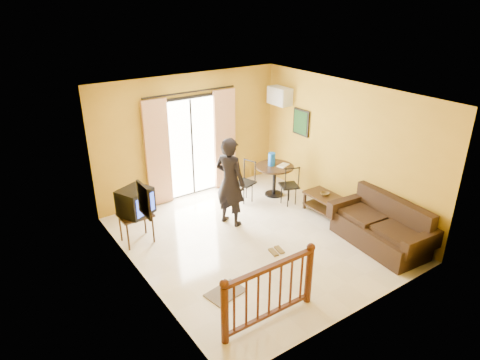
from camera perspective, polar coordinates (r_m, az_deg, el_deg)
ground at (r=8.34m, az=2.03°, el=-7.86°), size 5.00×5.00×0.00m
room_shell at (r=7.59m, az=2.22°, el=3.14°), size 5.00×5.00×5.00m
balcony_door at (r=9.70m, az=-6.41°, el=4.48°), size 2.25×0.14×2.46m
tv_table at (r=8.24m, az=-13.75°, el=-4.90°), size 0.59×0.49×0.59m
television at (r=8.10m, az=-13.76°, el=-2.83°), size 0.71×0.68×0.50m
picture_left at (r=6.50m, az=-12.66°, el=-2.64°), size 0.05×0.42×0.52m
dining_table at (r=9.86m, az=4.64°, el=1.05°), size 0.87×0.87×0.73m
water_jug at (r=9.77m, az=4.25°, el=2.78°), size 0.16×0.16×0.30m
serving_tray at (r=9.82m, az=5.79°, el=1.95°), size 0.32×0.26×0.02m
dining_chairs at (r=9.72m, az=3.54°, el=-2.98°), size 1.23×1.18×0.95m
air_conditioner at (r=10.17m, az=5.29°, el=11.10°), size 0.31×0.60×0.40m
botanical_print at (r=9.90m, az=8.14°, el=7.61°), size 0.05×0.50×0.60m
coffee_table at (r=9.29m, az=11.34°, el=-2.86°), size 0.52×0.94×0.42m
bowl at (r=9.24m, az=11.25°, el=-1.84°), size 0.20×0.20×0.06m
sofa at (r=8.46m, az=18.41°, el=-6.10°), size 1.01×1.94×0.90m
standing_person at (r=8.48m, az=-1.33°, el=-0.26°), size 0.65×0.78×1.84m
stair_balustrade at (r=6.21m, az=3.97°, el=-14.24°), size 1.63×0.13×1.04m
doormat at (r=7.01m, az=-1.97°, el=-14.78°), size 0.66×0.50×0.02m
sandals at (r=7.99m, az=4.88°, el=-9.40°), size 0.28×0.26×0.03m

